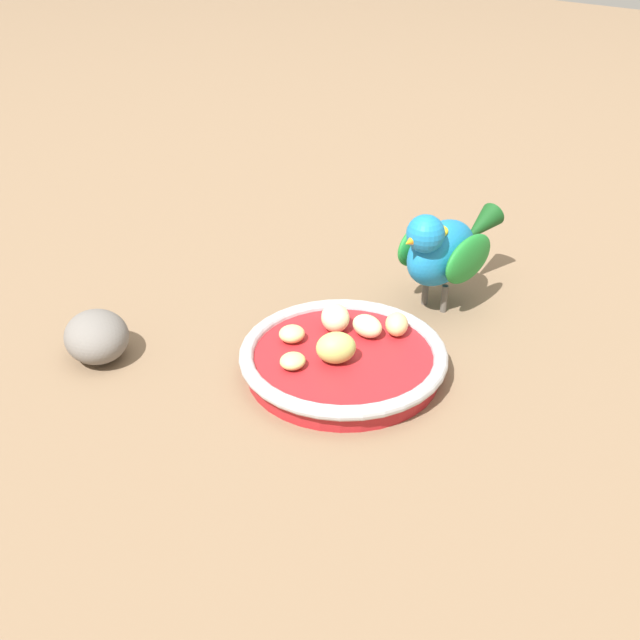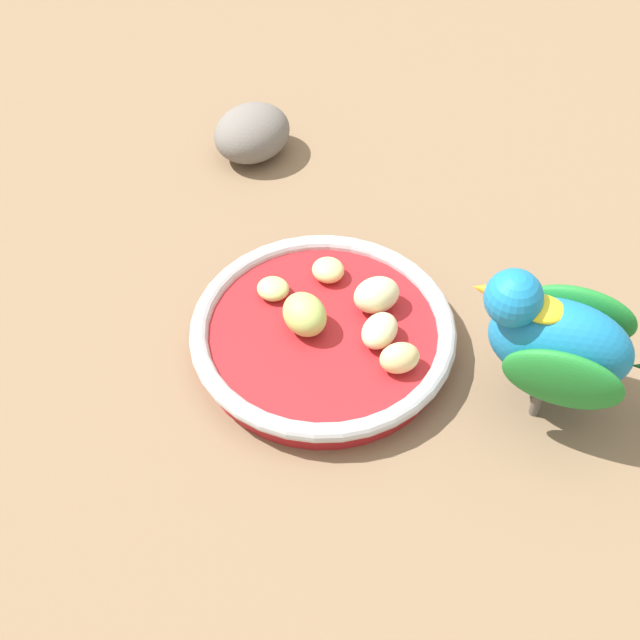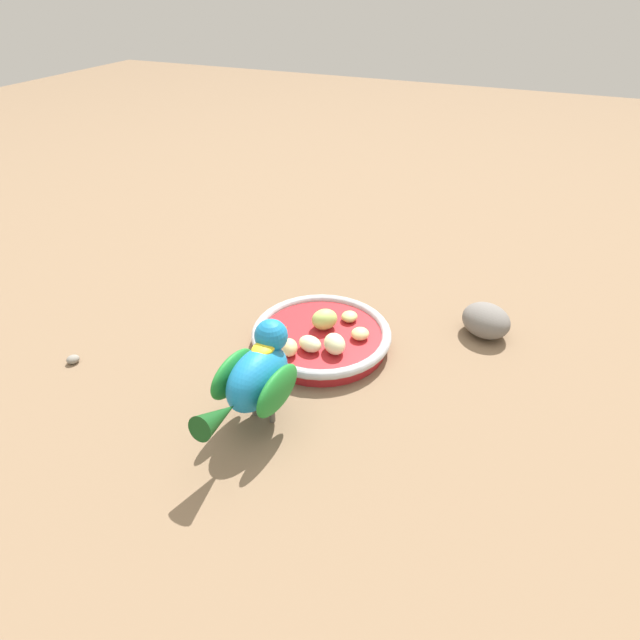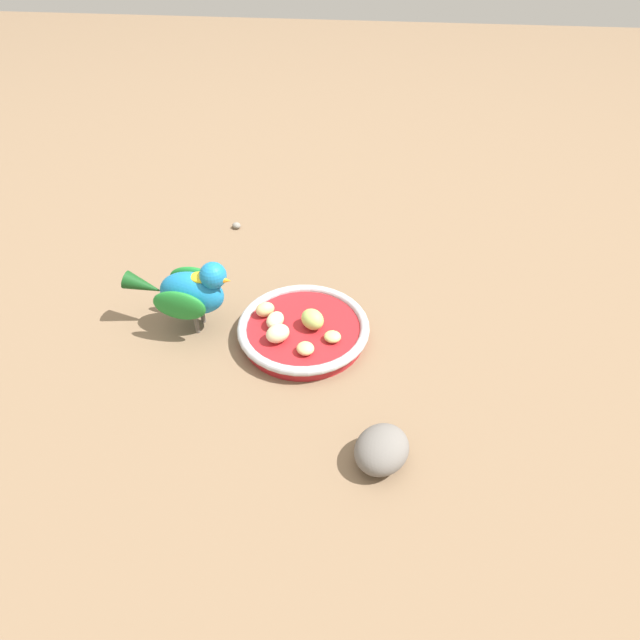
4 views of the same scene
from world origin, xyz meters
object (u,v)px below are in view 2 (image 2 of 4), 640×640
object	(u,v)px
apple_piece_1	(305,314)
apple_piece_5	(377,295)
apple_piece_4	(399,358)
parrot	(566,341)
apple_piece_3	(328,270)
rock_large	(252,133)
feeding_bowl	(323,335)
apple_piece_0	(380,331)
apple_piece_2	(273,289)

from	to	relation	value
apple_piece_1	apple_piece_5	world-z (taller)	apple_piece_1
apple_piece_1	apple_piece_4	xyz separation A→B (m)	(0.02, 0.07, -0.00)
parrot	apple_piece_5	bearing A→B (deg)	-11.29
apple_piece_3	apple_piece_4	xyz separation A→B (m)	(0.07, 0.07, 0.00)
apple_piece_3	parrot	bearing A→B (deg)	71.25
rock_large	parrot	bearing A→B (deg)	53.41
feeding_bowl	apple_piece_5	distance (m)	0.05
feeding_bowl	apple_piece_0	size ratio (longest dim) A/B	5.98
apple_piece_2	parrot	world-z (taller)	parrot
apple_piece_2	parrot	distance (m)	0.22
apple_piece_1	apple_piece_5	size ratio (longest dim) A/B	1.05
rock_large	apple_piece_2	bearing A→B (deg)	22.29
feeding_bowl	parrot	bearing A→B (deg)	87.64
apple_piece_5	rock_large	size ratio (longest dim) A/B	0.49
apple_piece_0	parrot	distance (m)	0.13
apple_piece_0	apple_piece_3	size ratio (longest dim) A/B	1.30
apple_piece_2	apple_piece_5	bearing A→B (deg)	96.07
apple_piece_1	apple_piece_4	world-z (taller)	apple_piece_1
apple_piece_1	apple_piece_2	size ratio (longest dim) A/B	1.50
apple_piece_4	apple_piece_5	bearing A→B (deg)	-151.76
apple_piece_1	rock_large	world-z (taller)	apple_piece_1
parrot	apple_piece_3	bearing A→B (deg)	-13.73
apple_piece_0	apple_piece_3	bearing A→B (deg)	-135.16
apple_piece_0	apple_piece_2	distance (m)	0.09
apple_piece_3	feeding_bowl	bearing A→B (deg)	10.63
apple_piece_3	apple_piece_5	world-z (taller)	apple_piece_5
feeding_bowl	apple_piece_5	size ratio (longest dim) A/B	5.55
feeding_bowl	parrot	xyz separation A→B (m)	(0.01, 0.17, 0.05)
apple_piece_4	apple_piece_5	xyz separation A→B (m)	(-0.05, -0.03, 0.00)
apple_piece_5	rock_large	xyz separation A→B (m)	(-0.17, -0.15, -0.01)
apple_piece_2	apple_piece_5	xyz separation A→B (m)	(-0.01, 0.08, 0.01)
apple_piece_2	rock_large	xyz separation A→B (m)	(-0.18, -0.07, -0.00)
feeding_bowl	apple_piece_4	xyz separation A→B (m)	(0.02, 0.06, 0.02)
apple_piece_3	parrot	distance (m)	0.19
apple_piece_2	parrot	size ratio (longest dim) A/B	0.14
apple_piece_3	rock_large	size ratio (longest dim) A/B	0.35
apple_piece_2	rock_large	distance (m)	0.20
apple_piece_3	apple_piece_1	bearing A→B (deg)	-3.62
apple_piece_0	apple_piece_2	bearing A→B (deg)	-104.84
apple_piece_5	parrot	bearing A→B (deg)	73.69
apple_piece_0	apple_piece_1	size ratio (longest dim) A/B	0.89
apple_piece_3	parrot	xyz separation A→B (m)	(0.06, 0.18, 0.04)
feeding_bowl	parrot	world-z (taller)	parrot
feeding_bowl	apple_piece_3	xyz separation A→B (m)	(-0.05, -0.01, 0.01)
apple_piece_4	rock_large	distance (m)	0.29
feeding_bowl	apple_piece_1	world-z (taller)	apple_piece_1
feeding_bowl	apple_piece_1	xyz separation A→B (m)	(0.00, -0.01, 0.02)
apple_piece_2	feeding_bowl	bearing A→B (deg)	61.63
apple_piece_4	apple_piece_1	bearing A→B (deg)	-104.42
apple_piece_4	parrot	world-z (taller)	parrot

